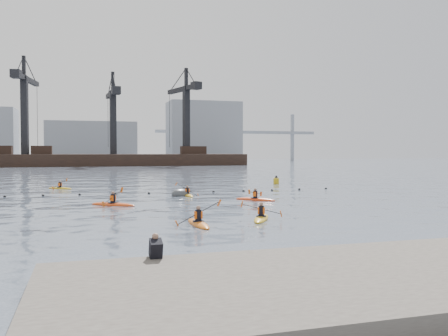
% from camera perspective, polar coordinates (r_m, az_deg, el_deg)
% --- Properties ---
extents(ground, '(400.00, 400.00, 0.00)m').
position_cam_1_polar(ground, '(22.12, 3.93, -7.94)').
color(ground, '#3A4755').
rests_on(ground, ground).
extents(quay, '(18.00, 7.12, 1.77)m').
position_cam_1_polar(quay, '(14.24, 17.03, -13.62)').
color(quay, '#4C443D').
rests_on(quay, ground).
extents(float_line, '(33.24, 0.73, 0.24)m').
position_cam_1_polar(float_line, '(43.70, -7.08, -2.98)').
color(float_line, black).
rests_on(float_line, ground).
extents(barge_pier, '(72.00, 19.30, 29.50)m').
position_cam_1_polar(barge_pier, '(130.63, -13.26, 1.10)').
color(barge_pier, black).
rests_on(barge_pier, ground).
extents(skyline, '(141.00, 28.00, 22.00)m').
position_cam_1_polar(skyline, '(171.06, -13.22, 3.77)').
color(skyline, gray).
rests_on(skyline, ground).
extents(kayaker_0, '(2.48, 3.56, 1.42)m').
position_cam_1_polar(kayaker_0, '(24.82, -3.10, -6.59)').
color(kayaker_0, orange).
rests_on(kayaker_0, ground).
extents(kayaker_1, '(2.21, 3.38, 1.16)m').
position_cam_1_polar(kayaker_1, '(26.78, 4.50, -5.97)').
color(kayaker_1, gold).
rests_on(kayaker_1, ground).
extents(kayaker_2, '(3.28, 2.73, 1.33)m').
position_cam_1_polar(kayaker_2, '(34.46, -13.22, -4.23)').
color(kayaker_2, '#DA4514').
rests_on(kayaker_2, ground).
extents(kayaker_3, '(2.18, 3.10, 1.33)m').
position_cam_1_polar(kayaker_3, '(40.94, -4.43, -3.22)').
color(kayaker_3, gold).
rests_on(kayaker_3, ground).
extents(kayaker_4, '(2.85, 2.88, 1.08)m').
position_cam_1_polar(kayaker_4, '(37.20, 3.78, -3.73)').
color(kayaker_4, '#E94115').
rests_on(kayaker_4, ground).
extents(kayaker_5, '(2.69, 2.45, 1.16)m').
position_cam_1_polar(kayaker_5, '(51.23, -19.12, -2.28)').
color(kayaker_5, gold).
rests_on(kayaker_5, ground).
extents(mooring_buoy, '(2.77, 2.51, 1.58)m').
position_cam_1_polar(mooring_buoy, '(41.17, -5.08, -3.32)').
color(mooring_buoy, '#373A3C').
rests_on(mooring_buoy, ground).
extents(nav_buoy, '(0.66, 0.66, 1.20)m').
position_cam_1_polar(nav_buoy, '(55.86, 6.30, -1.55)').
color(nav_buoy, gold).
rests_on(nav_buoy, ground).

